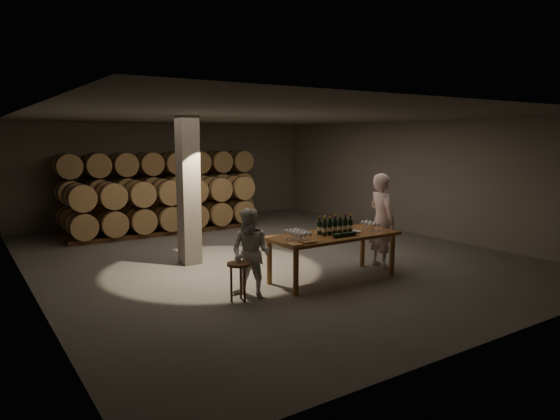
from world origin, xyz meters
TOP-DOWN VIEW (x-y plane):
  - room at (-1.80, 0.20)m, footprint 12.00×12.00m
  - tasting_table at (0.00, -2.50)m, footprint 2.60×1.10m
  - barrel_stack_back at (-0.57, 5.20)m, footprint 6.26×0.95m
  - barrel_stack_front at (-0.96, 3.80)m, footprint 5.48×0.95m
  - bottle_cluster at (0.09, -2.45)m, footprint 0.74×0.24m
  - lying_bottles at (0.02, -2.82)m, footprint 0.63×0.08m
  - glass_cluster_left at (-0.88, -2.57)m, footprint 0.31×0.53m
  - glass_cluster_right at (0.92, -2.56)m, footprint 0.19×0.41m
  - plate at (0.51, -2.55)m, footprint 0.27×0.27m
  - notebook_near at (-0.89, -2.87)m, footprint 0.28×0.23m
  - notebook_corner at (-1.18, -2.88)m, footprint 0.25×0.30m
  - pen at (-0.65, -2.95)m, footprint 0.12×0.02m
  - stool at (-2.14, -2.62)m, footprint 0.40×0.40m
  - person_man at (1.48, -2.32)m, footprint 0.57×0.79m
  - person_woman at (-1.86, -2.56)m, footprint 0.89×0.95m

SIDE VIEW (x-z plane):
  - stool at x=-2.14m, z-range 0.21..0.87m
  - person_woman at x=-1.86m, z-range 0.00..1.55m
  - tasting_table at x=0.00m, z-range 0.35..1.25m
  - barrel_stack_front at x=-0.96m, z-range 0.04..1.61m
  - pen at x=-0.65m, z-range 0.90..0.91m
  - plate at x=0.51m, z-range 0.90..0.92m
  - notebook_corner at x=-1.18m, z-range 0.90..0.92m
  - notebook_near at x=-0.89m, z-range 0.90..0.93m
  - lying_bottles at x=0.02m, z-range 0.90..0.98m
  - person_man at x=1.48m, z-range 0.00..2.00m
  - glass_cluster_right at x=0.92m, z-range 0.94..1.11m
  - glass_cluster_left at x=-0.88m, z-range 0.94..1.12m
  - bottle_cluster at x=0.09m, z-range 0.85..1.21m
  - barrel_stack_back at x=-0.57m, z-range 0.04..2.35m
  - room at x=-1.80m, z-range -4.40..7.60m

